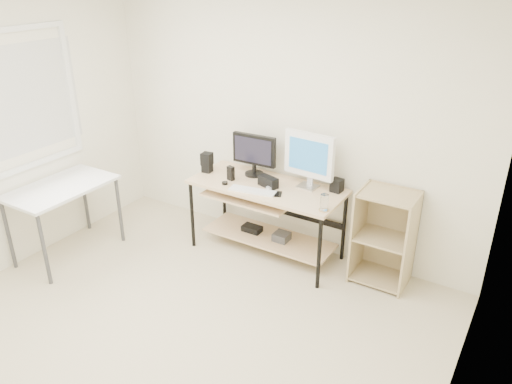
{
  "coord_description": "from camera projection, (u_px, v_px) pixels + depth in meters",
  "views": [
    {
      "loc": [
        2.21,
        -2.14,
        2.7
      ],
      "look_at": [
        0.1,
        1.3,
        0.84
      ],
      "focal_mm": 35.0,
      "sensor_mm": 36.0,
      "label": 1
    }
  ],
  "objects": [
    {
      "name": "room",
      "position": [
        130.0,
        187.0,
        3.38
      ],
      "size": [
        4.01,
        4.01,
        2.62
      ],
      "color": "beige",
      "rests_on": "ground"
    },
    {
      "name": "desk",
      "position": [
        264.0,
        204.0,
        4.91
      ],
      "size": [
        1.5,
        0.65,
        0.75
      ],
      "color": "beige",
      "rests_on": "ground"
    },
    {
      "name": "side_table",
      "position": [
        62.0,
        194.0,
        4.81
      ],
      "size": [
        0.6,
        1.0,
        0.75
      ],
      "color": "white",
      "rests_on": "ground"
    },
    {
      "name": "shelf_unit",
      "position": [
        385.0,
        236.0,
        4.51
      ],
      "size": [
        0.5,
        0.4,
        0.9
      ],
      "color": "tan",
      "rests_on": "ground"
    },
    {
      "name": "black_monitor",
      "position": [
        254.0,
        152.0,
        4.93
      ],
      "size": [
        0.46,
        0.19,
        0.42
      ],
      "rotation": [
        0.0,
        0.0,
        0.05
      ],
      "color": "black",
      "rests_on": "desk"
    },
    {
      "name": "white_imac",
      "position": [
        309.0,
        157.0,
        4.63
      ],
      "size": [
        0.51,
        0.16,
        0.54
      ],
      "rotation": [
        0.0,
        0.0,
        -0.08
      ],
      "color": "silver",
      "rests_on": "desk"
    },
    {
      "name": "keyboard",
      "position": [
        252.0,
        191.0,
        4.67
      ],
      "size": [
        0.46,
        0.2,
        0.02
      ],
      "primitive_type": "cube",
      "rotation": [
        0.0,
        0.0,
        0.17
      ],
      "color": "white",
      "rests_on": "desk"
    },
    {
      "name": "mouse",
      "position": [
        270.0,
        188.0,
        4.7
      ],
      "size": [
        0.09,
        0.12,
        0.04
      ],
      "primitive_type": "ellipsoid",
      "rotation": [
        0.0,
        0.0,
        0.22
      ],
      "color": "#AFAFB4",
      "rests_on": "desk"
    },
    {
      "name": "center_speaker",
      "position": [
        268.0,
        182.0,
        4.75
      ],
      "size": [
        0.22,
        0.14,
        0.1
      ],
      "primitive_type": "cube",
      "rotation": [
        0.0,
        0.0,
        -0.28
      ],
      "color": "black",
      "rests_on": "desk"
    },
    {
      "name": "speaker_left",
      "position": [
        207.0,
        162.0,
        5.06
      ],
      "size": [
        0.11,
        0.11,
        0.2
      ],
      "rotation": [
        0.0,
        0.0,
        0.13
      ],
      "color": "black",
      "rests_on": "desk"
    },
    {
      "name": "speaker_right",
      "position": [
        337.0,
        185.0,
        4.65
      ],
      "size": [
        0.11,
        0.11,
        0.12
      ],
      "primitive_type": "cube",
      "rotation": [
        0.0,
        0.0,
        -0.09
      ],
      "color": "black",
      "rests_on": "desk"
    },
    {
      "name": "audio_controller",
      "position": [
        231.0,
        173.0,
        4.89
      ],
      "size": [
        0.08,
        0.06,
        0.14
      ],
      "primitive_type": "cube",
      "rotation": [
        0.0,
        0.0,
        -0.23
      ],
      "color": "black",
      "rests_on": "desk"
    },
    {
      "name": "volume_puck",
      "position": [
        225.0,
        183.0,
        4.82
      ],
      "size": [
        0.08,
        0.08,
        0.02
      ],
      "primitive_type": "cylinder",
      "rotation": [
        0.0,
        0.0,
        0.42
      ],
      "color": "black",
      "rests_on": "desk"
    },
    {
      "name": "smartphone",
      "position": [
        278.0,
        194.0,
        4.61
      ],
      "size": [
        0.11,
        0.13,
        0.01
      ],
      "primitive_type": "cube",
      "rotation": [
        0.0,
        0.0,
        0.41
      ],
      "color": "black",
      "rests_on": "desk"
    },
    {
      "name": "coaster",
      "position": [
        324.0,
        210.0,
        4.31
      ],
      "size": [
        0.11,
        0.11,
        0.01
      ],
      "primitive_type": "cylinder",
      "rotation": [
        0.0,
        0.0,
        0.23
      ],
      "color": "#A57F4A",
      "rests_on": "desk"
    },
    {
      "name": "drinking_glass",
      "position": [
        324.0,
        202.0,
        4.28
      ],
      "size": [
        0.09,
        0.09,
        0.14
      ],
      "primitive_type": "cylinder",
      "rotation": [
        0.0,
        0.0,
        0.23
      ],
      "color": "white",
      "rests_on": "coaster"
    }
  ]
}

